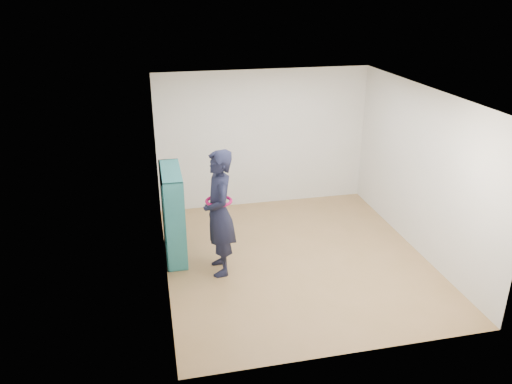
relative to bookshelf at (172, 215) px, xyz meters
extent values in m
plane|color=olive|center=(1.86, -0.54, -0.69)|extent=(4.50, 4.50, 0.00)
plane|color=white|center=(1.86, -0.54, 1.91)|extent=(4.50, 4.50, 0.00)
cube|color=silver|center=(-0.14, -0.54, 0.61)|extent=(0.02, 4.50, 2.60)
cube|color=silver|center=(3.86, -0.54, 0.61)|extent=(0.02, 4.50, 2.60)
cube|color=silver|center=(1.86, 1.71, 0.61)|extent=(4.00, 0.02, 2.60)
cube|color=silver|center=(1.86, -2.79, 0.61)|extent=(4.00, 0.02, 2.60)
cube|color=teal|center=(0.02, -0.52, 0.02)|extent=(0.31, 0.02, 1.43)
cube|color=teal|center=(0.02, 0.53, 0.02)|extent=(0.31, 0.02, 1.43)
cube|color=teal|center=(0.02, 0.01, -0.68)|extent=(0.31, 1.07, 0.02)
cube|color=teal|center=(0.02, 0.01, 0.72)|extent=(0.31, 1.07, 0.02)
cube|color=teal|center=(-0.12, 0.01, 0.02)|extent=(0.02, 1.07, 1.43)
cube|color=teal|center=(0.02, -0.17, 0.02)|extent=(0.29, 0.02, 1.38)
cube|color=teal|center=(0.02, 0.18, 0.02)|extent=(0.29, 0.02, 1.38)
cube|color=teal|center=(0.02, 0.01, -0.33)|extent=(0.29, 1.03, 0.02)
cube|color=teal|center=(0.02, 0.01, 0.02)|extent=(0.29, 1.03, 0.02)
cube|color=teal|center=(0.02, 0.01, 0.36)|extent=(0.29, 1.03, 0.02)
cube|color=beige|center=(0.04, -0.34, -0.62)|extent=(0.20, 0.12, 0.07)
cube|color=black|center=(0.05, -0.39, -0.21)|extent=(0.16, 0.14, 0.22)
cube|color=maroon|center=(0.05, -0.39, 0.14)|extent=(0.16, 0.14, 0.23)
cube|color=silver|center=(0.04, -0.34, 0.40)|extent=(0.20, 0.12, 0.05)
cube|color=navy|center=(0.05, -0.05, -0.54)|extent=(0.16, 0.14, 0.24)
cube|color=brown|center=(0.05, -0.05, -0.21)|extent=(0.16, 0.14, 0.21)
cube|color=#BFB28C|center=(0.04, 0.00, 0.06)|extent=(0.20, 0.12, 0.05)
cube|color=#26594C|center=(0.05, -0.05, 0.49)|extent=(0.16, 0.14, 0.23)
cube|color=beige|center=(0.05, 0.29, -0.54)|extent=(0.16, 0.14, 0.24)
cube|color=black|center=(0.04, 0.34, -0.29)|extent=(0.20, 0.12, 0.05)
cube|color=maroon|center=(0.05, 0.29, 0.14)|extent=(0.16, 0.14, 0.21)
cube|color=silver|center=(0.05, 0.29, 0.50)|extent=(0.16, 0.14, 0.25)
imported|color=black|center=(0.66, -0.64, 0.25)|extent=(0.47, 0.70, 1.90)
torus|color=#A80C4A|center=(0.66, -0.64, 0.45)|extent=(0.40, 0.40, 0.04)
cube|color=silver|center=(0.51, -0.56, 0.38)|extent=(0.04, 0.10, 0.13)
cube|color=black|center=(0.51, -0.56, 0.38)|extent=(0.04, 0.10, 0.13)
camera|label=1|loc=(-0.22, -7.10, 3.30)|focal=35.00mm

